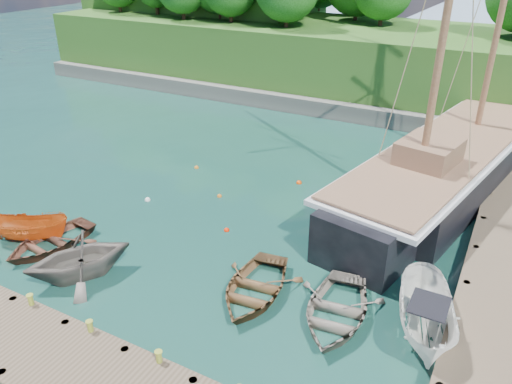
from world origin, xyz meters
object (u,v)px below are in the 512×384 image
Objects in this scene: rowboat_0 at (51,247)px; rowboat_3 at (335,318)px; rowboat_1 at (82,276)px; cabin_boat_white at (423,336)px; motorboat_orange at (33,240)px; schooner at (447,169)px; rowboat_2 at (254,294)px.

rowboat_0 is 13.48m from rowboat_3.
rowboat_1 reaches higher than cabin_boat_white.
rowboat_1 is at bearing 177.80° from cabin_boat_white.
rowboat_3 is at bearing -109.53° from motorboat_orange.
rowboat_1 is at bearing -173.42° from rowboat_3.
schooner is (15.06, 15.09, 1.17)m from rowboat_0.
schooner is (16.32, 15.07, 1.17)m from motorboat_orange.
schooner is (1.68, 13.45, 1.17)m from rowboat_3.
schooner is at bearing 53.07° from rowboat_0.
motorboat_orange is at bearing -125.55° from schooner.
rowboat_0 is 3.12m from rowboat_1.
rowboat_3 is at bearing -85.39° from schooner.
rowboat_3 is 0.17× the size of schooner.
rowboat_3 is (10.41, 2.62, 0.00)m from rowboat_1.
rowboat_3 is 0.94× the size of cabin_boat_white.
rowboat_3 is 3.21m from cabin_boat_white.
rowboat_2 is at bearing -108.72° from motorboat_orange.
rowboat_1 is at bearing -115.24° from schooner.
motorboat_orange is at bearing 179.76° from rowboat_2.
rowboat_0 is 0.86× the size of cabin_boat_white.
rowboat_2 is at bearing -98.55° from schooner.
cabin_boat_white reaches higher than rowboat_2.
rowboat_3 is at bearing 175.62° from cabin_boat_white.
cabin_boat_white reaches higher than rowboat_3.
rowboat_1 is 20.14m from schooner.
rowboat_2 is 14.61m from schooner.
schooner is (5.05, 13.66, 1.17)m from rowboat_2.
rowboat_0 is 16.69m from cabin_boat_white.
motorboat_orange is 0.75× the size of cabin_boat_white.
rowboat_3 is 13.61m from schooner.
motorboat_orange is at bearing 178.79° from rowboat_3.
rowboat_1 is 10.74m from rowboat_3.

